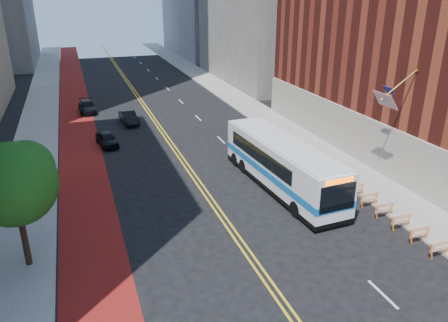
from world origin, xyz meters
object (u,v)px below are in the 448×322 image
car_a (107,139)px  car_c (87,107)px  street_tree (15,181)px  transit_bus (281,163)px  car_b (129,118)px

car_a → car_c: 12.66m
street_tree → transit_bus: size_ratio=0.51×
car_a → car_b: bearing=56.2°
transit_bus → car_b: transit_bus is taller
car_a → car_b: 6.98m
street_tree → transit_bus: street_tree is taller
street_tree → transit_bus: bearing=15.1°
car_c → transit_bus: bearing=-67.2°
transit_bus → car_b: size_ratio=3.27×
street_tree → car_c: size_ratio=1.50×
car_a → car_b: car_b is taller
transit_bus → car_c: bearing=111.6°
transit_bus → car_c: 28.77m
transit_bus → car_b: 21.45m
car_a → car_c: (-1.11, 12.62, 0.01)m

